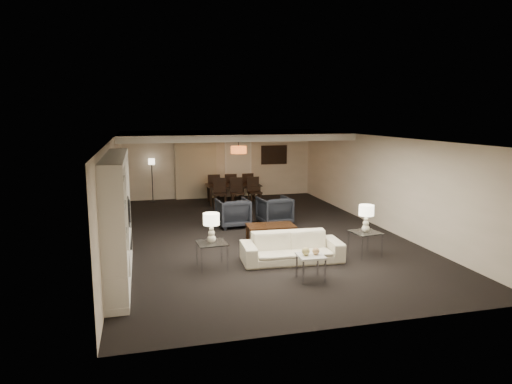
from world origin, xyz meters
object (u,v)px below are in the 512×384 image
object	(u,v)px
vase_amber	(115,199)
vase_blue	(115,238)
coffee_table	(271,233)
dining_table	(234,194)
armchair_left	(233,213)
chair_nl	(220,193)
chair_nm	(237,192)
marble_table	(311,267)
television	(121,217)
chair_fm	(230,187)
chair_fl	(214,187)
side_table_right	(365,244)
chair_fr	(246,186)
pendant_light	(239,150)
side_table_left	(212,255)
armchair_right	(274,211)
chair_nr	(255,192)
table_lamp_right	(366,218)
sofa	(292,247)
floor_speaker	(127,227)
floor_lamp	(152,180)
table_lamp_left	(211,228)

from	to	relation	value
vase_amber	vase_blue	bearing A→B (deg)	-90.00
coffee_table	dining_table	bearing A→B (deg)	88.93
armchair_left	vase_amber	distance (m)	5.12
chair_nl	chair_nm	world-z (taller)	same
marble_table	dining_table	size ratio (longest dim) A/B	0.26
television	chair_fm	xyz separation A→B (m)	(3.53, 6.89, -0.59)
vase_blue	chair_fl	bearing A→B (deg)	71.27
side_table_right	vase_amber	bearing A→B (deg)	-171.77
dining_table	chair_fr	xyz separation A→B (m)	(0.60, 0.65, 0.16)
pendant_light	vase_blue	xyz separation A→B (m)	(-3.61, -7.40, -0.78)
side_table_left	side_table_right	xyz separation A→B (m)	(3.40, 0.00, 0.00)
chair_fr	coffee_table	bearing A→B (deg)	75.53
armchair_left	side_table_left	size ratio (longest dim) A/B	1.49
armchair_right	chair_nm	size ratio (longest dim) A/B	0.89
armchair_right	vase_blue	bearing A→B (deg)	42.42
armchair_left	television	xyz separation A→B (m)	(-2.84, -2.91, 0.68)
chair_nr	television	bearing A→B (deg)	-130.13
table_lamp_right	television	xyz separation A→B (m)	(-5.14, 0.39, 0.24)
coffee_table	armchair_right	world-z (taller)	armchair_right
armchair_right	chair_fr	size ratio (longest dim) A/B	0.89
coffee_table	marble_table	bearing A→B (deg)	-90.00
dining_table	chair_fr	world-z (taller)	chair_fr
table_lamp_right	chair_fl	size ratio (longest dim) A/B	0.61
armchair_right	table_lamp_right	distance (m)	3.51
chair_nr	armchair_left	bearing A→B (deg)	-119.43
sofa	floor_speaker	distance (m)	3.64
marble_table	chair_fl	world-z (taller)	chair_fl
floor_lamp	side_table_right	bearing A→B (deg)	-60.37
marble_table	chair_nr	xyz separation A→B (m)	(0.69, 7.08, 0.25)
side_table_right	table_lamp_right	size ratio (longest dim) A/B	0.97
pendant_light	television	bearing A→B (deg)	-122.86
sofa	chair_fl	size ratio (longest dim) A/B	2.17
pendant_light	floor_speaker	distance (m)	5.91
television	chair_fm	size ratio (longest dim) A/B	1.16
vase_blue	vase_amber	size ratio (longest dim) A/B	0.93
television	armchair_left	bearing A→B (deg)	-44.30
floor_speaker	dining_table	world-z (taller)	floor_speaker
floor_speaker	side_table_right	bearing A→B (deg)	-26.10
side_table_right	table_lamp_left	xyz separation A→B (m)	(-3.40, 0.00, 0.57)
side_table_left	floor_lamp	bearing A→B (deg)	97.03
table_lamp_left	chair_fm	world-z (taller)	table_lamp_left
sofa	armchair_left	distance (m)	3.36
chair_nl	floor_lamp	size ratio (longest dim) A/B	0.63
table_lamp_left	marble_table	size ratio (longest dim) A/B	1.24
chair_nl	floor_lamp	xyz separation A→B (m)	(-2.14, 1.66, 0.28)
dining_table	sofa	bearing A→B (deg)	-88.71
dining_table	chair_fm	world-z (taller)	chair_fm
coffee_table	chair_nr	xyz separation A→B (m)	(0.69, 4.38, 0.28)
floor_speaker	floor_lamp	distance (m)	6.32
armchair_right	floor_speaker	world-z (taller)	floor_speaker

